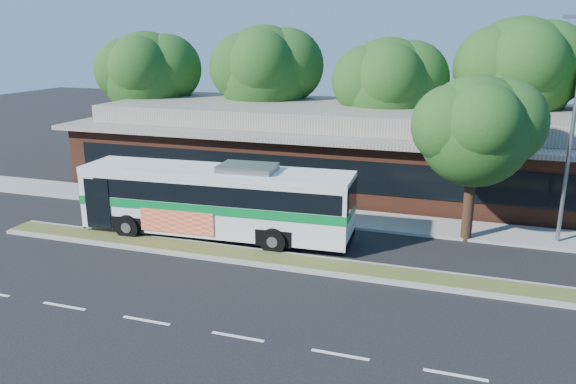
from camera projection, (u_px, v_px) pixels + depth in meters
name	position (u px, v px, depth m)	size (l,w,h in m)	color
ground	(292.00, 270.00, 20.62)	(120.00, 120.00, 0.00)	black
median_strip	(296.00, 262.00, 21.15)	(26.00, 1.10, 0.15)	#454B20
sidewalk	(333.00, 217.00, 26.46)	(44.00, 2.60, 0.12)	gray
parking_lot	(68.00, 173.00, 35.21)	(14.00, 12.00, 0.01)	black
plaza_building	(362.00, 148.00, 31.92)	(33.20, 11.20, 4.45)	#572B1B
lamp_post	(572.00, 126.00, 21.89)	(0.93, 0.18, 9.07)	slate
tree_bg_a	(153.00, 74.00, 37.29)	(6.47, 5.80, 8.63)	black
tree_bg_b	(272.00, 71.00, 35.71)	(6.69, 6.00, 9.00)	black
tree_bg_c	(395.00, 84.00, 32.53)	(6.24, 5.60, 8.26)	black
tree_bg_d	(526.00, 71.00, 31.10)	(6.91, 6.20, 9.37)	black
transit_bus	(217.00, 196.00, 23.56)	(11.68, 3.14, 3.25)	silver
sedan	(168.00, 178.00, 30.94)	(2.09, 5.15, 1.50)	silver
sidewalk_tree	(484.00, 129.00, 22.38)	(5.01, 4.49, 6.87)	black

